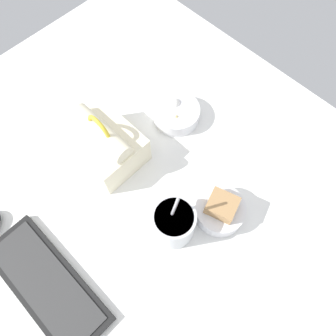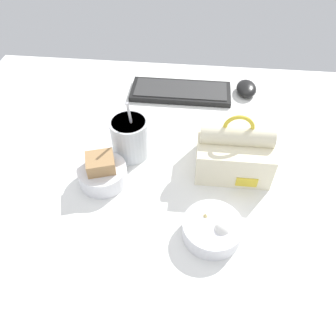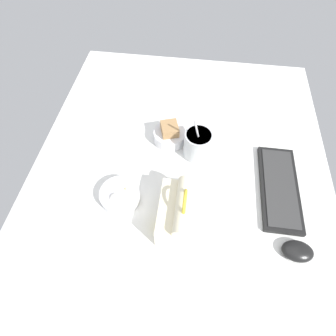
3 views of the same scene
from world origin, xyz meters
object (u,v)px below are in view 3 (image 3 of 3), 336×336
bento_bowl_snacks (120,195)px  lunch_bag (183,213)px  soup_cup (197,144)px  bento_bowl_sandwich (170,135)px  keyboard (279,187)px  computer_mouse (297,251)px

bento_bowl_snacks → lunch_bag: bearing=76.9°
lunch_bag → soup_cup: bearing=174.9°
bento_bowl_sandwich → soup_cup: bearing=64.2°
bento_bowl_sandwich → keyboard: bearing=67.6°
bento_bowl_snacks → computer_mouse: bearing=79.0°
keyboard → lunch_bag: bearing=-63.5°
lunch_bag → bento_bowl_snacks: lunch_bag is taller
lunch_bag → bento_bowl_sandwich: 34.34cm
lunch_bag → computer_mouse: bearing=80.4°
bento_bowl_sandwich → computer_mouse: bearing=48.4°
bento_bowl_sandwich → bento_bowl_snacks: 31.04cm
lunch_bag → bento_bowl_sandwich: lunch_bag is taller
lunch_bag → bento_bowl_snacks: bearing=-103.1°
soup_cup → computer_mouse: (33.83, 33.03, -4.10)cm
lunch_bag → soup_cup: soup_cup is taller
lunch_bag → computer_mouse: lunch_bag is taller
keyboard → bento_bowl_snacks: size_ratio=2.51×
lunch_bag → computer_mouse: size_ratio=2.00×
bento_bowl_sandwich → bento_bowl_snacks: (28.05, -13.28, -0.81)cm
lunch_bag → computer_mouse: (6.03, 35.51, -4.18)cm
keyboard → bento_bowl_sandwich: 44.50cm
computer_mouse → soup_cup: bearing=-135.7°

